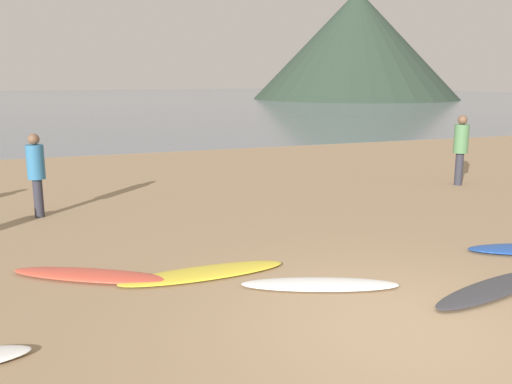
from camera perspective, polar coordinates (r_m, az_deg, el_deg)
name	(u,v)px	position (r m, az deg, el deg)	size (l,w,h in m)	color
ground_plane	(185,179)	(15.18, -7.35, 1.30)	(120.00, 120.00, 0.20)	#997C5B
ocean_water	(76,100)	(69.67, -18.12, 9.06)	(140.00, 100.00, 0.01)	slate
headland_hill	(356,45)	(69.96, 10.31, 14.69)	(24.83, 24.83, 12.76)	#28382B
surfboard_2	(93,275)	(7.76, -16.50, -8.26)	(2.30, 0.48, 0.09)	#D84C38
surfboard_3	(204,273)	(7.58, -5.44, -8.34)	(2.32, 0.55, 0.07)	yellow
surfboard_4	(320,284)	(7.20, 6.64, -9.46)	(2.03, 0.48, 0.08)	white
surfboard_5	(493,289)	(7.61, 23.31, -9.15)	(2.21, 0.46, 0.09)	#333338
person_2	(36,168)	(11.23, -21.77, 2.28)	(0.32, 0.32, 1.61)	#2D2D38
person_3	(461,144)	(14.51, 20.39, 4.65)	(0.35, 0.35, 1.73)	#2D2D38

